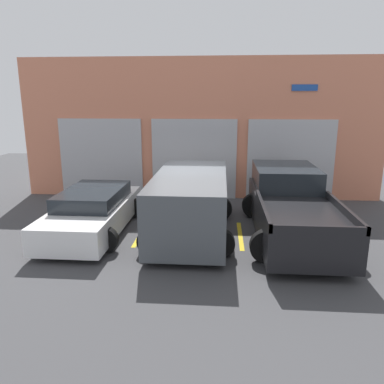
% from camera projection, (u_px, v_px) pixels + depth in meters
% --- Properties ---
extents(ground_plane, '(28.00, 28.00, 0.00)m').
position_uv_depth(ground_plane, '(193.00, 222.00, 11.57)').
color(ground_plane, '#3D3D3F').
extents(shophouse_building, '(13.49, 0.68, 5.19)m').
position_uv_depth(shophouse_building, '(200.00, 131.00, 14.13)').
color(shophouse_building, '#D17A5B').
rests_on(shophouse_building, ground).
extents(pickup_truck, '(2.54, 5.49, 1.71)m').
position_uv_depth(pickup_truck, '(291.00, 206.00, 10.43)').
color(pickup_truck, black).
rests_on(pickup_truck, ground).
extents(sedan_white, '(2.19, 4.52, 1.23)m').
position_uv_depth(sedan_white, '(93.00, 212.00, 10.62)').
color(sedan_white, white).
rests_on(sedan_white, ground).
extents(sedan_side, '(2.38, 4.73, 1.71)m').
position_uv_depth(sedan_side, '(191.00, 202.00, 10.31)').
color(sedan_side, '#474C51').
rests_on(sedan_side, ground).
extents(parking_stripe_far_left, '(0.12, 2.20, 0.01)m').
position_uv_depth(parking_stripe_far_left, '(48.00, 230.00, 10.85)').
color(parking_stripe_far_left, gold).
rests_on(parking_stripe_far_left, ground).
extents(parking_stripe_left, '(0.12, 2.20, 0.01)m').
position_uv_depth(parking_stripe_left, '(142.00, 233.00, 10.64)').
color(parking_stripe_left, gold).
rests_on(parking_stripe_left, ground).
extents(parking_stripe_centre, '(0.12, 2.20, 0.01)m').
position_uv_depth(parking_stripe_centre, '(240.00, 235.00, 10.43)').
color(parking_stripe_centre, gold).
rests_on(parking_stripe_centre, ground).
extents(parking_stripe_right, '(0.12, 2.20, 0.01)m').
position_uv_depth(parking_stripe_right, '(343.00, 238.00, 10.22)').
color(parking_stripe_right, gold).
rests_on(parking_stripe_right, ground).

